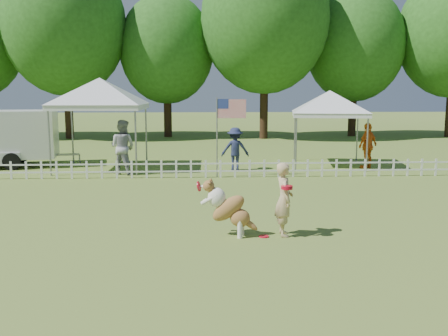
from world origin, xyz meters
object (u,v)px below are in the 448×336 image
at_px(flag_pole, 217,138).
at_px(dog, 229,208).
at_px(canopy_tent_left, 101,125).
at_px(spectator_c, 368,146).
at_px(frisbee_on_turf, 264,236).
at_px(handler, 284,199).
at_px(canopy_tent_right, 329,129).
at_px(cargo_trailer, 2,138).
at_px(spectator_b, 235,149).
at_px(spectator_a, 123,147).

bearing_deg(flag_pole, dog, -85.49).
height_order(canopy_tent_left, spectator_c, canopy_tent_left).
bearing_deg(dog, frisbee_on_turf, 6.54).
relative_size(handler, frisbee_on_turf, 7.23).
distance_m(canopy_tent_right, cargo_trailer, 12.74).
bearing_deg(spectator_b, handler, 93.96).
bearing_deg(spectator_a, canopy_tent_left, -28.20).
bearing_deg(spectator_a, spectator_c, -150.56).
relative_size(flag_pole, spectator_a, 1.41).
bearing_deg(spectator_c, handler, 26.10).
bearing_deg(canopy_tent_right, spectator_b, -156.40).
bearing_deg(canopy_tent_right, spectator_c, -19.43).
bearing_deg(canopy_tent_left, flag_pole, -24.71).
bearing_deg(dog, spectator_c, 71.25).
relative_size(frisbee_on_turf, flag_pole, 0.08).
height_order(canopy_tent_right, spectator_a, canopy_tent_right).
distance_m(frisbee_on_turf, cargo_trailer, 13.46).
distance_m(dog, frisbee_on_turf, 0.90).
height_order(dog, canopy_tent_left, canopy_tent_left).
bearing_deg(spectator_b, spectator_c, -176.49).
relative_size(spectator_a, spectator_c, 1.11).
height_order(spectator_b, spectator_c, spectator_c).
distance_m(frisbee_on_turf, canopy_tent_left, 10.54).
height_order(handler, canopy_tent_right, canopy_tent_right).
xyz_separation_m(canopy_tent_left, spectator_a, (0.96, -1.22, -0.70)).
distance_m(spectator_a, spectator_b, 4.10).
bearing_deg(dog, canopy_tent_left, 129.98).
height_order(frisbee_on_turf, canopy_tent_left, canopy_tent_left).
relative_size(handler, spectator_b, 0.95).
bearing_deg(canopy_tent_left, canopy_tent_right, 3.63).
xyz_separation_m(frisbee_on_turf, spectator_b, (0.02, 8.65, 0.78)).
height_order(spectator_a, spectator_b, spectator_a).
bearing_deg(frisbee_on_turf, flag_pole, 95.64).
xyz_separation_m(handler, spectator_c, (4.67, 8.75, 0.12)).
distance_m(cargo_trailer, spectator_b, 9.10).
xyz_separation_m(frisbee_on_turf, spectator_c, (5.08, 8.84, 0.86)).
bearing_deg(spectator_a, dog, 136.65).
height_order(handler, cargo_trailer, cargo_trailer).
relative_size(handler, spectator_c, 0.87).
relative_size(canopy_tent_left, spectator_c, 1.92).
bearing_deg(cargo_trailer, spectator_a, -32.17).
xyz_separation_m(canopy_tent_left, spectator_b, (4.99, -0.50, -0.87)).
bearing_deg(spectator_c, spectator_a, -30.07).
height_order(dog, spectator_b, spectator_b).
height_order(dog, cargo_trailer, cargo_trailer).
bearing_deg(spectator_c, spectator_b, -33.62).
relative_size(cargo_trailer, spectator_a, 2.62).
bearing_deg(spectator_c, frisbee_on_turf, 24.30).
xyz_separation_m(flag_pole, spectator_a, (-3.31, 0.81, -0.39)).
relative_size(dog, spectator_c, 0.66).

